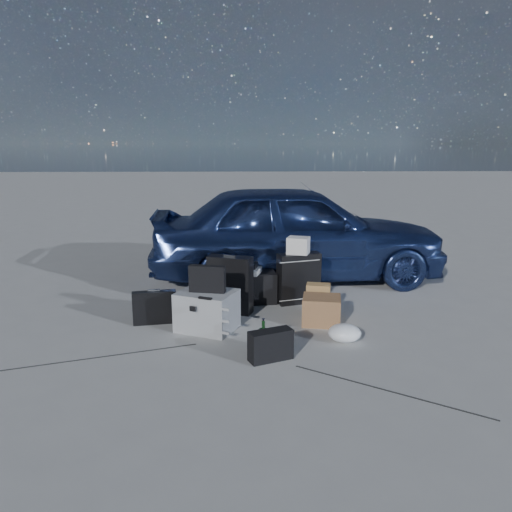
{
  "coord_description": "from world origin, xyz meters",
  "views": [
    {
      "loc": [
        -0.24,
        -4.7,
        1.87
      ],
      "look_at": [
        -0.05,
        0.85,
        0.62
      ],
      "focal_mm": 35.0,
      "sensor_mm": 36.0,
      "label": 1
    }
  ],
  "objects_px": {
    "car": "(296,231)",
    "briefcase": "(155,307)",
    "pelican_case": "(207,311)",
    "cardboard_box": "(321,310)",
    "duffel_bag": "(245,288)",
    "green_bottle": "(263,336)",
    "suitcase_right": "(299,278)",
    "suitcase_left": "(230,285)"
  },
  "relations": [
    {
      "from": "car",
      "to": "briefcase",
      "type": "bearing_deg",
      "value": 132.23
    },
    {
      "from": "pelican_case",
      "to": "cardboard_box",
      "type": "xyz_separation_m",
      "value": [
        1.2,
        0.13,
        -0.05
      ]
    },
    {
      "from": "car",
      "to": "duffel_bag",
      "type": "xyz_separation_m",
      "value": [
        -0.73,
        -1.05,
        -0.5
      ]
    },
    {
      "from": "pelican_case",
      "to": "green_bottle",
      "type": "bearing_deg",
      "value": -23.91
    },
    {
      "from": "suitcase_right",
      "to": "briefcase",
      "type": "bearing_deg",
      "value": -174.8
    },
    {
      "from": "car",
      "to": "duffel_bag",
      "type": "distance_m",
      "value": 1.38
    },
    {
      "from": "suitcase_right",
      "to": "duffel_bag",
      "type": "distance_m",
      "value": 0.65
    },
    {
      "from": "suitcase_left",
      "to": "green_bottle",
      "type": "relative_size",
      "value": 2.11
    },
    {
      "from": "pelican_case",
      "to": "duffel_bag",
      "type": "xyz_separation_m",
      "value": [
        0.4,
        0.88,
        -0.02
      ]
    },
    {
      "from": "briefcase",
      "to": "cardboard_box",
      "type": "height_order",
      "value": "briefcase"
    },
    {
      "from": "suitcase_right",
      "to": "duffel_bag",
      "type": "height_order",
      "value": "suitcase_right"
    },
    {
      "from": "pelican_case",
      "to": "cardboard_box",
      "type": "bearing_deg",
      "value": 29.67
    },
    {
      "from": "cardboard_box",
      "to": "green_bottle",
      "type": "height_order",
      "value": "green_bottle"
    },
    {
      "from": "car",
      "to": "cardboard_box",
      "type": "relative_size",
      "value": 10.14
    },
    {
      "from": "pelican_case",
      "to": "suitcase_right",
      "type": "relative_size",
      "value": 0.91
    },
    {
      "from": "cardboard_box",
      "to": "green_bottle",
      "type": "bearing_deg",
      "value": -131.91
    },
    {
      "from": "car",
      "to": "briefcase",
      "type": "relative_size",
      "value": 8.77
    },
    {
      "from": "car",
      "to": "suitcase_left",
      "type": "xyz_separation_m",
      "value": [
        -0.9,
        -1.4,
        -0.36
      ]
    },
    {
      "from": "cardboard_box",
      "to": "briefcase",
      "type": "bearing_deg",
      "value": 177.91
    },
    {
      "from": "suitcase_left",
      "to": "cardboard_box",
      "type": "distance_m",
      "value": 1.07
    },
    {
      "from": "car",
      "to": "green_bottle",
      "type": "height_order",
      "value": "car"
    },
    {
      "from": "briefcase",
      "to": "suitcase_right",
      "type": "height_order",
      "value": "suitcase_right"
    },
    {
      "from": "pelican_case",
      "to": "suitcase_left",
      "type": "distance_m",
      "value": 0.59
    },
    {
      "from": "suitcase_right",
      "to": "green_bottle",
      "type": "relative_size",
      "value": 1.97
    },
    {
      "from": "pelican_case",
      "to": "suitcase_right",
      "type": "height_order",
      "value": "suitcase_right"
    },
    {
      "from": "suitcase_right",
      "to": "green_bottle",
      "type": "bearing_deg",
      "value": -125.79
    },
    {
      "from": "cardboard_box",
      "to": "car",
      "type": "bearing_deg",
      "value": 92.2
    },
    {
      "from": "pelican_case",
      "to": "duffel_bag",
      "type": "relative_size",
      "value": 0.75
    },
    {
      "from": "pelican_case",
      "to": "duffel_bag",
      "type": "bearing_deg",
      "value": 89.37
    },
    {
      "from": "cardboard_box",
      "to": "suitcase_right",
      "type": "bearing_deg",
      "value": 102.53
    },
    {
      "from": "suitcase_right",
      "to": "cardboard_box",
      "type": "xyz_separation_m",
      "value": [
        0.16,
        -0.72,
        -0.16
      ]
    },
    {
      "from": "car",
      "to": "cardboard_box",
      "type": "xyz_separation_m",
      "value": [
        0.07,
        -1.81,
        -0.53
      ]
    },
    {
      "from": "suitcase_left",
      "to": "car",
      "type": "bearing_deg",
      "value": 76.74
    },
    {
      "from": "car",
      "to": "briefcase",
      "type": "distance_m",
      "value": 2.48
    },
    {
      "from": "car",
      "to": "cardboard_box",
      "type": "bearing_deg",
      "value": 178.71
    },
    {
      "from": "suitcase_left",
      "to": "green_bottle",
      "type": "xyz_separation_m",
      "value": [
        0.32,
        -1.13,
        -0.17
      ]
    },
    {
      "from": "briefcase",
      "to": "suitcase_right",
      "type": "xyz_separation_m",
      "value": [
        1.61,
        0.66,
        0.13
      ]
    },
    {
      "from": "briefcase",
      "to": "suitcase_right",
      "type": "distance_m",
      "value": 1.74
    },
    {
      "from": "briefcase",
      "to": "suitcase_left",
      "type": "relative_size",
      "value": 0.7
    },
    {
      "from": "green_bottle",
      "to": "suitcase_right",
      "type": "bearing_deg",
      "value": 71.27
    },
    {
      "from": "green_bottle",
      "to": "suitcase_left",
      "type": "bearing_deg",
      "value": 105.84
    },
    {
      "from": "car",
      "to": "green_bottle",
      "type": "bearing_deg",
      "value": 163.56
    }
  ]
}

